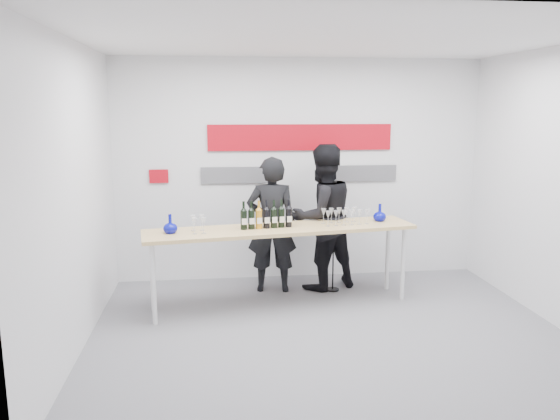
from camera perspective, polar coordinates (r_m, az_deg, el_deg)
The scene contains 12 objects.
ground at distance 5.96m, azimuth 5.08°, elevation -12.60°, with size 5.00×5.00×0.00m, color slate.
back_wall at distance 7.49m, azimuth 2.11°, elevation 4.17°, with size 5.00×0.04×3.00m, color silver.
signage at distance 7.42m, azimuth 1.73°, elevation 6.49°, with size 3.38×0.02×0.79m.
tasting_table at distance 6.43m, azimuth 0.11°, elevation -2.46°, with size 3.26×1.08×0.96m.
wine_bottles at distance 6.35m, azimuth -1.43°, elevation -0.45°, with size 0.62×0.16×0.33m.
decanter_left at distance 6.23m, azimuth -11.41°, elevation -1.42°, with size 0.16×0.16×0.21m, color #080C94, non-canonical shape.
decanter_right at distance 6.86m, azimuth 10.38°, elevation -0.26°, with size 0.16×0.16×0.21m, color #080C94, non-canonical shape.
glasses_left at distance 6.22m, azimuth -8.54°, elevation -1.48°, with size 0.19×0.24×0.18m.
glasses_right at distance 6.63m, azimuth 6.68°, elevation -0.67°, with size 0.58×0.28×0.18m.
presenter_left at distance 6.96m, azimuth -0.88°, elevation -1.56°, with size 0.64×0.42×1.75m, color black.
presenter_right at distance 7.09m, azimuth 4.43°, elevation -0.77°, with size 0.92×0.72×1.89m, color black.
mic_stand at distance 7.09m, azimuth 5.58°, elevation -4.97°, with size 0.17×0.17×1.45m.
Camera 1 is at (-1.16, -5.35, 2.36)m, focal length 35.00 mm.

